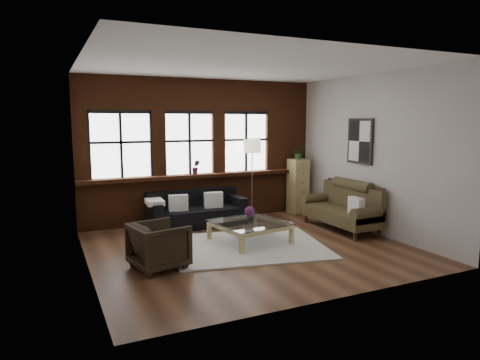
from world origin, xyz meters
name	(u,v)px	position (x,y,z in m)	size (l,w,h in m)	color
floor	(249,247)	(0.00, 0.00, 0.00)	(5.50, 5.50, 0.00)	#4E2E1C
ceiling	(249,66)	(0.00, 0.00, 3.20)	(5.50, 5.50, 0.00)	white
wall_back	(201,150)	(0.00, 2.50, 1.60)	(5.50, 5.50, 0.00)	#BBB5AE
wall_front	(338,176)	(0.00, -2.50, 1.60)	(5.50, 5.50, 0.00)	#BBB5AE
wall_left	(84,166)	(-2.75, 0.00, 1.60)	(5.00, 5.00, 0.00)	#BBB5AE
wall_right	(371,154)	(2.75, 0.00, 1.60)	(5.00, 5.00, 0.00)	#BBB5AE
brick_backwall	(202,151)	(0.00, 2.44, 1.60)	(5.50, 0.12, 3.20)	#5B2B15
sill_ledge	(204,175)	(0.00, 2.35, 1.04)	(5.50, 0.30, 0.08)	#5B2B15
window_left	(121,146)	(-1.80, 2.45, 1.75)	(1.38, 0.10, 1.50)	black
window_mid	(189,144)	(-0.30, 2.45, 1.75)	(1.38, 0.10, 1.50)	black
window_right	(245,143)	(1.10, 2.45, 1.75)	(1.38, 0.10, 1.50)	black
wall_poster	(360,141)	(2.72, 0.30, 1.85)	(0.05, 0.74, 0.94)	black
shag_rug	(248,246)	(0.00, 0.02, 0.01)	(2.68, 2.11, 0.03)	beige
dark_sofa	(197,209)	(-0.33, 1.90, 0.38)	(2.07, 0.84, 0.75)	black
pillow_a	(178,203)	(-0.77, 1.80, 0.56)	(0.40, 0.14, 0.34)	silver
pillow_b	(213,200)	(0.02, 1.80, 0.56)	(0.40, 0.14, 0.34)	silver
vintage_settee	(340,206)	(2.30, 0.35, 0.51)	(0.85, 1.92, 1.02)	#41361E
pillow_settee	(356,206)	(2.22, -0.24, 0.62)	(0.14, 0.38, 0.34)	silver
armchair	(159,246)	(-1.75, -0.41, 0.36)	(0.77, 0.79, 0.72)	black
coffee_table	(250,232)	(0.15, 0.28, 0.20)	(1.23, 1.23, 0.41)	tan
vase	(250,218)	(0.15, 0.28, 0.48)	(0.15, 0.15, 0.16)	#B2B2B2
flowers	(250,211)	(0.15, 0.28, 0.59)	(0.19, 0.19, 0.19)	#581E4C
drawer_chest	(298,186)	(2.37, 2.11, 0.67)	(0.41, 0.41, 1.34)	tan
potted_plant_top	(298,153)	(2.37, 2.11, 1.50)	(0.28, 0.24, 0.31)	#2D5923
floor_lamp	(252,176)	(1.11, 2.12, 0.99)	(0.40, 0.40, 1.99)	#A5A5A8
sill_plant	(196,167)	(-0.20, 2.32, 1.24)	(0.18, 0.14, 0.33)	#581E4C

